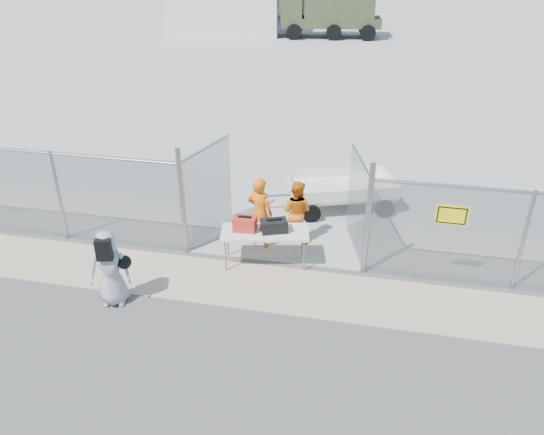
% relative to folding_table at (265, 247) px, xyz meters
% --- Properties ---
extents(ground, '(160.00, 160.00, 0.00)m').
position_rel_folding_table_xyz_m(ground, '(0.14, -1.92, -0.40)').
color(ground, '#4F4E4E').
extents(tarmac_inside, '(160.00, 80.00, 0.01)m').
position_rel_folding_table_xyz_m(tarmac_inside, '(0.14, 40.08, -0.39)').
color(tarmac_inside, '#A7A7A7').
rests_on(tarmac_inside, ground).
extents(dirt_strip, '(44.00, 1.60, 0.01)m').
position_rel_folding_table_xyz_m(dirt_strip, '(0.14, -0.92, -0.39)').
color(dirt_strip, '#C2A98E').
rests_on(dirt_strip, ground).
extents(chain_link_fence, '(40.00, 0.20, 2.20)m').
position_rel_folding_table_xyz_m(chain_link_fence, '(0.14, 0.08, 0.70)').
color(chain_link_fence, gray).
rests_on(chain_link_fence, ground).
extents(folding_table, '(1.99, 1.15, 0.80)m').
position_rel_folding_table_xyz_m(folding_table, '(0.00, 0.00, 0.00)').
color(folding_table, white).
rests_on(folding_table, ground).
extents(orange_bag, '(0.49, 0.34, 0.30)m').
position_rel_folding_table_xyz_m(orange_bag, '(-0.43, -0.04, 0.55)').
color(orange_bag, red).
rests_on(orange_bag, folding_table).
extents(black_duffel, '(0.63, 0.51, 0.27)m').
position_rel_folding_table_xyz_m(black_duffel, '(0.20, 0.04, 0.53)').
color(black_duffel, black).
rests_on(black_duffel, folding_table).
extents(security_worker_left, '(0.70, 0.55, 1.69)m').
position_rel_folding_table_xyz_m(security_worker_left, '(-0.28, 0.73, 0.45)').
color(security_worker_left, orange).
rests_on(security_worker_left, ground).
extents(security_worker_right, '(0.85, 0.73, 1.52)m').
position_rel_folding_table_xyz_m(security_worker_right, '(0.50, 1.12, 0.36)').
color(security_worker_right, orange).
rests_on(security_worker_right, ground).
extents(visitor, '(0.88, 0.70, 1.57)m').
position_rel_folding_table_xyz_m(visitor, '(-2.58, -2.00, 0.39)').
color(visitor, '#9FA0A8').
rests_on(visitor, ground).
extents(utility_trailer, '(3.92, 2.91, 0.85)m').
position_rel_folding_table_xyz_m(utility_trailer, '(1.35, 3.16, 0.03)').
color(utility_trailer, white).
rests_on(utility_trailer, ground).
extents(military_truck, '(7.26, 3.41, 3.34)m').
position_rel_folding_table_xyz_m(military_truck, '(-2.00, 30.60, 1.27)').
color(military_truck, '#40472B').
rests_on(military_truck, ground).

